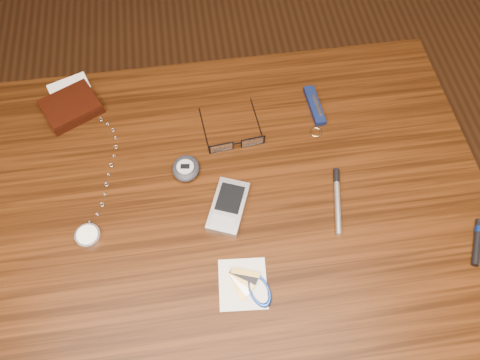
{
  "coord_description": "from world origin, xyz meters",
  "views": [
    {
      "loc": [
        -0.02,
        -0.4,
        1.53
      ],
      "look_at": [
        0.04,
        0.03,
        0.76
      ],
      "focal_mm": 35.0,
      "sensor_mm": 36.0,
      "label": 1
    }
  ],
  "objects_px": {
    "pedometer": "(186,168)",
    "silver_pen": "(337,196)",
    "desk": "(225,222)",
    "eyeglasses": "(236,142)",
    "wallet_and_card": "(71,106)",
    "pda_phone": "(228,206)",
    "pocket_watch": "(89,231)",
    "notepad_keys": "(251,286)",
    "pocket_knife": "(315,105)"
  },
  "relations": [
    {
      "from": "pedometer",
      "to": "silver_pen",
      "type": "xyz_separation_m",
      "value": [
        0.27,
        -0.1,
        -0.01
      ]
    },
    {
      "from": "silver_pen",
      "to": "desk",
      "type": "bearing_deg",
      "value": 173.59
    },
    {
      "from": "eyeglasses",
      "to": "silver_pen",
      "type": "relative_size",
      "value": 0.93
    },
    {
      "from": "eyeglasses",
      "to": "wallet_and_card",
      "type": "bearing_deg",
      "value": 157.38
    },
    {
      "from": "pda_phone",
      "to": "wallet_and_card",
      "type": "bearing_deg",
      "value": 137.07
    },
    {
      "from": "wallet_and_card",
      "to": "eyeglasses",
      "type": "height_order",
      "value": "eyeglasses"
    },
    {
      "from": "pocket_watch",
      "to": "silver_pen",
      "type": "xyz_separation_m",
      "value": [
        0.46,
        0.01,
        -0.0
      ]
    },
    {
      "from": "wallet_and_card",
      "to": "silver_pen",
      "type": "relative_size",
      "value": 1.25
    },
    {
      "from": "eyeglasses",
      "to": "pedometer",
      "type": "bearing_deg",
      "value": -156.12
    },
    {
      "from": "wallet_and_card",
      "to": "pedometer",
      "type": "distance_m",
      "value": 0.29
    },
    {
      "from": "desk",
      "to": "pda_phone",
      "type": "relative_size",
      "value": 8.23
    },
    {
      "from": "wallet_and_card",
      "to": "pda_phone",
      "type": "height_order",
      "value": "wallet_and_card"
    },
    {
      "from": "silver_pen",
      "to": "pocket_watch",
      "type": "bearing_deg",
      "value": -178.96
    },
    {
      "from": "pocket_watch",
      "to": "notepad_keys",
      "type": "bearing_deg",
      "value": -27.06
    },
    {
      "from": "pda_phone",
      "to": "silver_pen",
      "type": "bearing_deg",
      "value": -1.48
    },
    {
      "from": "eyeglasses",
      "to": "pda_phone",
      "type": "distance_m",
      "value": 0.14
    },
    {
      "from": "pda_phone",
      "to": "pedometer",
      "type": "distance_m",
      "value": 0.11
    },
    {
      "from": "notepad_keys",
      "to": "silver_pen",
      "type": "bearing_deg",
      "value": 38.41
    },
    {
      "from": "notepad_keys",
      "to": "wallet_and_card",
      "type": "bearing_deg",
      "value": 126.29
    },
    {
      "from": "pedometer",
      "to": "notepad_keys",
      "type": "xyz_separation_m",
      "value": [
        0.09,
        -0.24,
        -0.01
      ]
    },
    {
      "from": "eyeglasses",
      "to": "pda_phone",
      "type": "height_order",
      "value": "eyeglasses"
    },
    {
      "from": "pocket_knife",
      "to": "pda_phone",
      "type": "bearing_deg",
      "value": -135.12
    },
    {
      "from": "eyeglasses",
      "to": "desk",
      "type": "bearing_deg",
      "value": -109.42
    },
    {
      "from": "silver_pen",
      "to": "pda_phone",
      "type": "bearing_deg",
      "value": 178.52
    },
    {
      "from": "pda_phone",
      "to": "silver_pen",
      "type": "xyz_separation_m",
      "value": [
        0.2,
        -0.01,
        -0.0
      ]
    },
    {
      "from": "desk",
      "to": "pocket_watch",
      "type": "distance_m",
      "value": 0.27
    },
    {
      "from": "pda_phone",
      "to": "pocket_knife",
      "type": "distance_m",
      "value": 0.29
    },
    {
      "from": "wallet_and_card",
      "to": "notepad_keys",
      "type": "height_order",
      "value": "wallet_and_card"
    },
    {
      "from": "pda_phone",
      "to": "pocket_knife",
      "type": "relative_size",
      "value": 1.22
    },
    {
      "from": "pda_phone",
      "to": "notepad_keys",
      "type": "height_order",
      "value": "pda_phone"
    },
    {
      "from": "pedometer",
      "to": "silver_pen",
      "type": "distance_m",
      "value": 0.29
    },
    {
      "from": "pda_phone",
      "to": "notepad_keys",
      "type": "relative_size",
      "value": 1.21
    },
    {
      "from": "desk",
      "to": "pda_phone",
      "type": "distance_m",
      "value": 0.11
    },
    {
      "from": "pda_phone",
      "to": "notepad_keys",
      "type": "bearing_deg",
      "value": -82.91
    },
    {
      "from": "wallet_and_card",
      "to": "silver_pen",
      "type": "height_order",
      "value": "wallet_and_card"
    },
    {
      "from": "wallet_and_card",
      "to": "notepad_keys",
      "type": "bearing_deg",
      "value": -53.71
    },
    {
      "from": "wallet_and_card",
      "to": "notepad_keys",
      "type": "xyz_separation_m",
      "value": [
        0.31,
        -0.42,
        -0.01
      ]
    },
    {
      "from": "eyeglasses",
      "to": "pocket_watch",
      "type": "xyz_separation_m",
      "value": [
        -0.29,
        -0.15,
        -0.01
      ]
    },
    {
      "from": "notepad_keys",
      "to": "silver_pen",
      "type": "height_order",
      "value": "silver_pen"
    },
    {
      "from": "wallet_and_card",
      "to": "pedometer",
      "type": "relative_size",
      "value": 2.53
    },
    {
      "from": "pocket_watch",
      "to": "notepad_keys",
      "type": "distance_m",
      "value": 0.3
    },
    {
      "from": "desk",
      "to": "eyeglasses",
      "type": "bearing_deg",
      "value": 70.58
    },
    {
      "from": "pocket_watch",
      "to": "silver_pen",
      "type": "height_order",
      "value": "pocket_watch"
    },
    {
      "from": "desk",
      "to": "pocket_knife",
      "type": "relative_size",
      "value": 10.04
    },
    {
      "from": "pocket_watch",
      "to": "pocket_knife",
      "type": "distance_m",
      "value": 0.51
    },
    {
      "from": "pocket_watch",
      "to": "pedometer",
      "type": "height_order",
      "value": "pedometer"
    },
    {
      "from": "wallet_and_card",
      "to": "pedometer",
      "type": "bearing_deg",
      "value": -39.25
    },
    {
      "from": "pda_phone",
      "to": "silver_pen",
      "type": "height_order",
      "value": "pda_phone"
    },
    {
      "from": "pocket_watch",
      "to": "wallet_and_card",
      "type": "bearing_deg",
      "value": 98.02
    },
    {
      "from": "eyeglasses",
      "to": "pedometer",
      "type": "relative_size",
      "value": 1.89
    }
  ]
}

